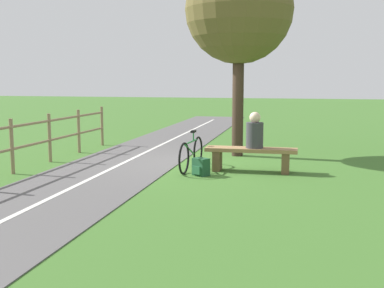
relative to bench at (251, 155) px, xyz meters
The scene contains 8 objects.
ground_plane 1.69m from the bench, 28.26° to the right, with size 80.00×80.00×0.00m, color #3D6B28.
paved_path 4.38m from the bench, 47.50° to the left, with size 2.59×36.00×0.02m, color #565454.
path_centre_line 4.38m from the bench, 47.50° to the left, with size 0.10×32.00×0.00m, color silver.
bench is the anchor object (origin of this frame).
person_seated 0.49m from the bench, behind, with size 0.38×0.38×0.77m.
bicycle 1.30m from the bench, ahead, with size 0.12×1.76×0.86m.
backpack 1.18m from the bench, 35.14° to the left, with size 0.39×0.37×0.36m.
tree_mid_field 3.98m from the bench, 73.79° to the right, with size 2.72×2.72×5.08m.
Camera 1 is at (-2.65, 10.92, 1.98)m, focal length 44.59 mm.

